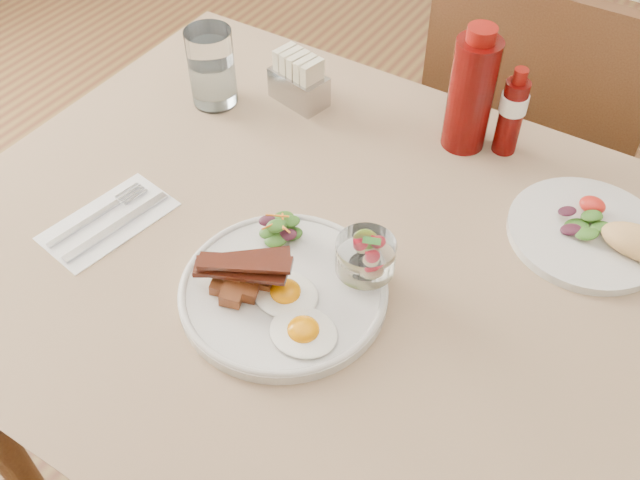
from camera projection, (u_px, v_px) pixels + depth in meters
table at (385, 318)px, 1.04m from camera, size 1.33×0.88×0.75m
chair_far at (529, 147)px, 1.53m from camera, size 0.42×0.42×0.93m
main_plate at (284, 292)px, 0.95m from camera, size 0.28×0.28×0.02m
fried_eggs at (294, 312)px, 0.91m from camera, size 0.14×0.12×0.02m
bacon_potato_pile at (242, 276)px, 0.92m from camera, size 0.13×0.09×0.06m
side_salad at (280, 230)px, 1.00m from camera, size 0.06×0.06×0.03m
fruit_cup at (366, 256)px, 0.93m from camera, size 0.08×0.08×0.08m
second_plate at (600, 234)px, 1.02m from camera, size 0.25×0.23×0.06m
ketchup_bottle at (471, 92)px, 1.11m from camera, size 0.09×0.09×0.21m
hot_sauce_bottle at (512, 113)px, 1.12m from camera, size 0.06×0.06×0.15m
sugar_caddy at (299, 81)px, 1.23m from camera, size 0.11×0.08×0.09m
water_glass at (212, 72)px, 1.22m from camera, size 0.08×0.08×0.14m
napkin_cutlery at (109, 221)px, 1.05m from camera, size 0.14×0.21×0.01m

